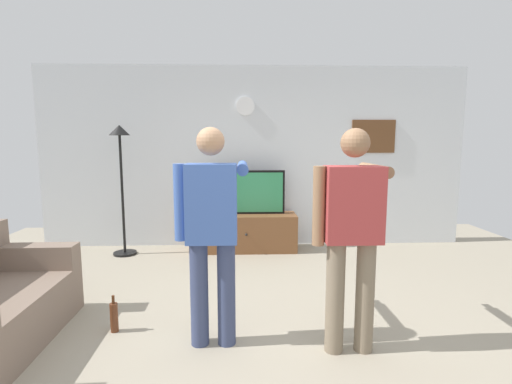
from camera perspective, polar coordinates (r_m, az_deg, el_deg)
The scene contains 10 objects.
ground_plane at distance 3.23m, azimuth 1.63°, elevation -21.82°, with size 8.40×8.40×0.00m, color #9E937F.
back_wall at distance 5.76m, azimuth -0.27°, elevation 5.27°, with size 6.40×0.10×2.70m, color silver.
tv_stand at distance 5.56m, azimuth -1.51°, elevation -6.09°, with size 1.46×0.51×0.54m.
television at distance 5.50m, azimuth -1.54°, elevation -0.03°, with size 1.13×0.07×0.64m.
wall_clock at distance 5.72m, azimuth -1.61°, elevation 12.85°, with size 0.27×0.27×0.03m, color white.
framed_picture at distance 6.04m, azimuth 17.31°, elevation 8.03°, with size 0.66×0.04×0.49m, color brown.
floor_lamp at distance 5.52m, azimuth -19.76°, elevation 4.18°, with size 0.32×0.32×1.81m.
person_standing_nearer_lamp at distance 2.90m, azimuth -6.67°, elevation -5.04°, with size 0.56×0.78×1.69m.
person_standing_nearer_couch at distance 2.88m, azimuth 14.29°, elevation -5.30°, with size 0.59×0.78×1.68m.
beverage_bottle at distance 3.53m, azimuth -20.67°, elevation -17.25°, with size 0.07×0.07×0.32m.
Camera 1 is at (-0.19, -2.80, 1.59)m, focal length 26.45 mm.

